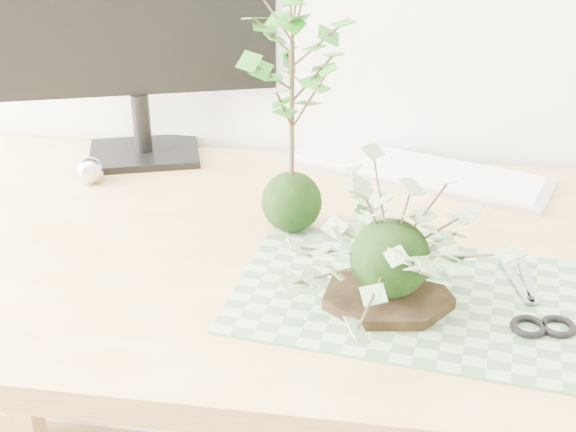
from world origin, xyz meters
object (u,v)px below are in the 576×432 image
object	(u,v)px
ivy_kokedama	(392,225)
keyboard	(416,170)
maple_kokedama	(292,57)
monitor	(134,20)
desk	(353,305)

from	to	relation	value
ivy_kokedama	keyboard	size ratio (longest dim) A/B	0.63
maple_kokedama	monitor	size ratio (longest dim) A/B	0.81
monitor	desk	bearing A→B (deg)	-54.41
keyboard	monitor	xyz separation A→B (m)	(-0.49, 0.01, 0.24)
ivy_kokedama	maple_kokedama	distance (m)	0.28
ivy_kokedama	monitor	xyz separation A→B (m)	(-0.46, 0.42, 0.13)
ivy_kokedama	maple_kokedama	world-z (taller)	maple_kokedama
keyboard	desk	bearing A→B (deg)	-87.57
monitor	ivy_kokedama	bearing A→B (deg)	-60.97
desk	ivy_kokedama	world-z (taller)	ivy_kokedama
desk	maple_kokedama	distance (m)	0.37
desk	keyboard	size ratio (longest dim) A/B	3.38
desk	maple_kokedama	size ratio (longest dim) A/B	4.24
maple_kokedama	keyboard	distance (m)	0.39
desk	ivy_kokedama	size ratio (longest dim) A/B	5.39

